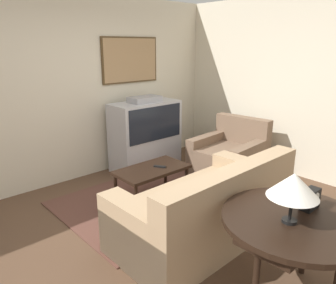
{
  "coord_description": "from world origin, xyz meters",
  "views": [
    {
      "loc": [
        -2.14,
        -2.33,
        1.99
      ],
      "look_at": [
        0.64,
        0.73,
        0.75
      ],
      "focal_mm": 35.0,
      "sensor_mm": 36.0,
      "label": 1
    }
  ],
  "objects": [
    {
      "name": "area_rug",
      "position": [
        0.42,
        0.75,
        0.01
      ],
      "size": [
        2.4,
        1.76,
        0.01
      ],
      "color": "brown",
      "rests_on": "ground_plane"
    },
    {
      "name": "table_lamp",
      "position": [
        -0.04,
        -1.35,
        1.02
      ],
      "size": [
        0.37,
        0.37,
        0.39
      ],
      "color": "black",
      "rests_on": "console_table"
    },
    {
      "name": "remote",
      "position": [
        0.47,
        0.69,
        0.46
      ],
      "size": [
        0.12,
        0.16,
        0.02
      ],
      "color": "black",
      "rests_on": "coffee_table"
    },
    {
      "name": "mantel_clock",
      "position": [
        0.28,
        -1.35,
        0.81
      ],
      "size": [
        0.18,
        0.1,
        0.16
      ],
      "color": "black",
      "rests_on": "console_table"
    },
    {
      "name": "wall_right",
      "position": [
        2.63,
        0.0,
        1.35
      ],
      "size": [
        0.06,
        12.0,
        2.7
      ],
      "color": "beige",
      "rests_on": "ground_plane"
    },
    {
      "name": "coffee_table",
      "position": [
        0.37,
        0.74,
        0.4
      ],
      "size": [
        0.95,
        0.53,
        0.45
      ],
      "color": "black",
      "rests_on": "ground_plane"
    },
    {
      "name": "wall_back",
      "position": [
        0.02,
        2.13,
        1.36
      ],
      "size": [
        12.0,
        0.1,
        2.7
      ],
      "color": "beige",
      "rests_on": "ground_plane"
    },
    {
      "name": "tv",
      "position": [
        1.06,
        1.73,
        0.57
      ],
      "size": [
        1.13,
        0.54,
        1.2
      ],
      "color": "#B7B7BC",
      "rests_on": "ground_plane"
    },
    {
      "name": "console_table",
      "position": [
        0.06,
        -1.35,
        0.66
      ],
      "size": [
        1.11,
        1.11,
        0.73
      ],
      "color": "black",
      "rests_on": "ground_plane"
    },
    {
      "name": "armchair",
      "position": [
        1.86,
        0.62,
        0.29
      ],
      "size": [
        1.06,
        1.01,
        0.87
      ],
      "rotation": [
        0.0,
        0.0,
        -1.49
      ],
      "color": "brown",
      "rests_on": "ground_plane"
    },
    {
      "name": "couch",
      "position": [
        0.23,
        -0.33,
        0.32
      ],
      "size": [
        1.95,
        0.99,
        0.88
      ],
      "rotation": [
        0.0,
        0.0,
        3.15
      ],
      "color": "tan",
      "rests_on": "ground_plane"
    },
    {
      "name": "ground_plane",
      "position": [
        0.0,
        0.0,
        0.0
      ],
      "size": [
        12.0,
        12.0,
        0.0
      ],
      "primitive_type": "plane",
      "color": "brown"
    }
  ]
}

